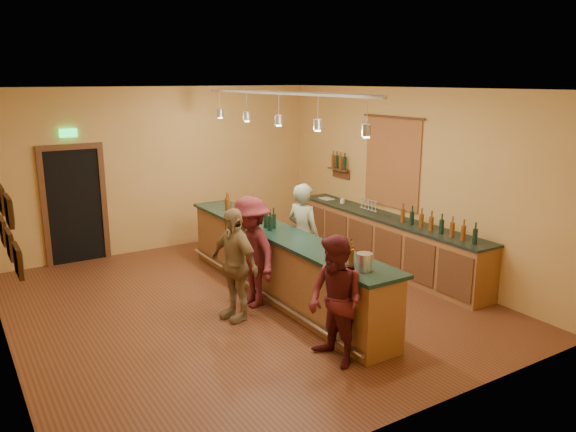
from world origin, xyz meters
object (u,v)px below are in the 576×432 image
tasting_bar (279,259)px  customer_a (336,301)px  customer_b (234,264)px  bar_stool (303,239)px  customer_c (251,252)px  bartender (303,236)px  back_counter (386,241)px

tasting_bar → customer_a: bearing=-104.0°
customer_b → bar_stool: bearing=109.6°
bar_stool → customer_c: bearing=-149.4°
tasting_bar → customer_c: (-0.55, -0.09, 0.23)m
customer_a → customer_c: bearing=177.4°
bartender → back_counter: bearing=-103.6°
customer_a → bar_stool: 3.40m
tasting_bar → bartender: size_ratio=2.95×
customer_a → customer_b: size_ratio=0.98×
bartender → tasting_bar: bearing=90.9°
customer_c → customer_b: bearing=-58.5°
bar_stool → customer_b: bearing=-148.3°
customer_c → bar_stool: bearing=116.9°
tasting_bar → bar_stool: bearing=39.6°
tasting_bar → customer_b: size_ratio=3.15×
bartender → customer_b: bartender is taller
customer_c → back_counter: bearing=91.6°
bartender → bar_stool: bartender is taller
customer_c → bar_stool: size_ratio=2.30×
back_counter → tasting_bar: bearing=-175.6°
back_counter → tasting_bar: tasting_bar is taller
bar_stool → customer_a: bearing=-117.1°
customer_a → customer_c: size_ratio=0.94×
back_counter → customer_a: size_ratio=2.88×
tasting_bar → bar_stool: size_ratio=7.00×
back_counter → customer_c: (-2.92, -0.27, 0.35)m
customer_c → customer_a: bearing=-3.7°
tasting_bar → customer_c: size_ratio=3.05×
bartender → customer_c: bearing=87.9°
bartender → customer_c: size_ratio=1.03×
customer_b → bartender: bearing=97.6°
back_counter → customer_c: size_ratio=2.72×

